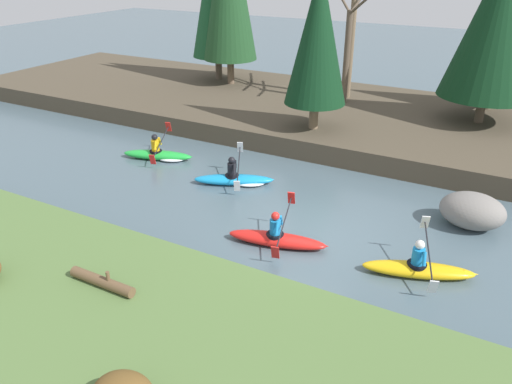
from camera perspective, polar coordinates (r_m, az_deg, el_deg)
ground_plane at (r=14.19m, az=5.51°, el=-4.92°), size 90.00×90.00×0.00m
riverbank_near at (r=9.75m, az=-9.92°, el=-19.77°), size 44.00×6.46×0.67m
riverbank_far at (r=22.76m, az=15.61°, el=7.47°), size 44.00×9.81×0.79m
conifer_tree_mid_left at (r=19.52m, az=7.09°, el=17.25°), size 2.39×2.39×6.13m
conifer_tree_centre at (r=22.14m, az=26.01°, el=17.33°), size 3.72×3.72×7.07m
conifer_tree_mid_right at (r=24.41m, az=26.60°, el=17.35°), size 2.44×2.44×6.31m
bare_tree_upstream at (r=24.49m, az=11.08°, el=17.93°), size 3.77×3.72×6.86m
bare_tree_mid_upstream at (r=23.75m, az=10.52°, el=16.11°), size 3.03×2.99×5.44m
kayaker_lead at (r=13.00m, az=18.16°, el=-8.27°), size 2.75×2.01×1.20m
kayaker_middle at (r=13.57m, az=2.49°, el=-5.28°), size 2.79×2.05×1.20m
kayaker_trailing at (r=17.05m, az=-2.19°, el=1.50°), size 2.68×1.93×1.20m
kayaker_far_back at (r=19.45m, az=-10.89°, el=4.22°), size 2.75×2.02×1.20m
boulder_midstream at (r=15.59m, az=23.49°, el=-1.97°), size 1.82×1.42×1.03m
driftwood_log at (r=11.44m, az=-17.17°, el=-9.76°), size 1.68×0.25×0.44m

